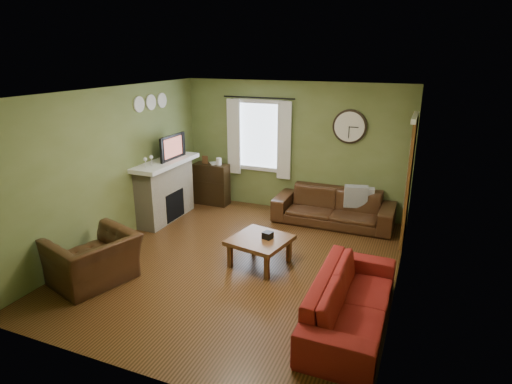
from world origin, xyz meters
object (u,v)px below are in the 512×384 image
at_px(sofa_red, 351,300).
at_px(bookshelf, 212,184).
at_px(armchair, 93,260).
at_px(coffee_table, 260,251).
at_px(sofa_brown, 333,207).

bearing_deg(sofa_red, bookshelf, 48.15).
relative_size(sofa_red, armchair, 1.96).
height_order(bookshelf, coffee_table, bookshelf).
distance_m(bookshelf, coffee_table, 2.97).
xyz_separation_m(sofa_red, armchair, (-3.53, -0.40, 0.04)).
relative_size(sofa_brown, armchair, 2.05).
xyz_separation_m(bookshelf, armchair, (0.02, -3.58, -0.09)).
relative_size(sofa_brown, sofa_red, 1.05).
distance_m(sofa_brown, sofa_red, 3.19).
distance_m(sofa_red, coffee_table, 1.85).
xyz_separation_m(sofa_brown, coffee_table, (-0.67, -2.07, -0.11)).
distance_m(bookshelf, sofa_red, 4.77).
relative_size(sofa_red, coffee_table, 2.60).
bearing_deg(sofa_red, sofa_brown, 16.26).
distance_m(sofa_brown, coffee_table, 2.18).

